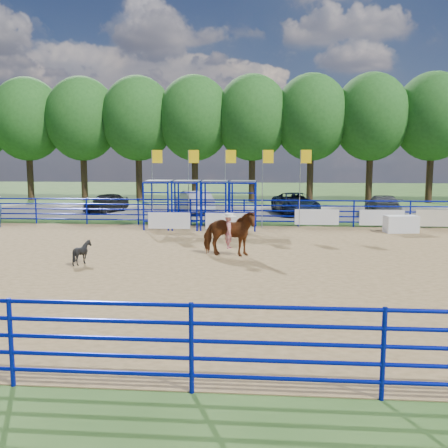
{
  "coord_description": "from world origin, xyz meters",
  "views": [
    {
      "loc": [
        1.15,
        -17.56,
        3.76
      ],
      "look_at": [
        -0.38,
        1.0,
        1.3
      ],
      "focal_mm": 40.0,
      "sensor_mm": 36.0,
      "label": 1
    }
  ],
  "objects_px": {
    "announcer_table": "(401,224)",
    "car_d": "(383,206)",
    "horse_and_rider": "(229,232)",
    "calf": "(82,252)",
    "car_b": "(194,202)",
    "car_c": "(295,204)",
    "car_a": "(106,203)"
  },
  "relations": [
    {
      "from": "horse_and_rider",
      "to": "car_a",
      "type": "xyz_separation_m",
      "value": [
        -9.69,
        15.08,
        -0.27
      ]
    },
    {
      "from": "car_b",
      "to": "calf",
      "type": "bearing_deg",
      "value": 60.58
    },
    {
      "from": "announcer_table",
      "to": "car_c",
      "type": "distance_m",
      "value": 9.37
    },
    {
      "from": "calf",
      "to": "announcer_table",
      "type": "bearing_deg",
      "value": -84.71
    },
    {
      "from": "horse_and_rider",
      "to": "calf",
      "type": "distance_m",
      "value": 5.47
    },
    {
      "from": "announcer_table",
      "to": "car_d",
      "type": "distance_m",
      "value": 7.27
    },
    {
      "from": "announcer_table",
      "to": "car_d",
      "type": "relative_size",
      "value": 0.34
    },
    {
      "from": "announcer_table",
      "to": "car_d",
      "type": "bearing_deg",
      "value": 84.18
    },
    {
      "from": "announcer_table",
      "to": "car_a",
      "type": "xyz_separation_m",
      "value": [
        -17.93,
        8.3,
        0.23
      ]
    },
    {
      "from": "announcer_table",
      "to": "car_c",
      "type": "relative_size",
      "value": 0.31
    },
    {
      "from": "announcer_table",
      "to": "car_b",
      "type": "distance_m",
      "value": 14.32
    },
    {
      "from": "calf",
      "to": "car_b",
      "type": "relative_size",
      "value": 0.18
    },
    {
      "from": "announcer_table",
      "to": "calf",
      "type": "distance_m",
      "value": 15.92
    },
    {
      "from": "horse_and_rider",
      "to": "car_d",
      "type": "height_order",
      "value": "horse_and_rider"
    },
    {
      "from": "calf",
      "to": "car_b",
      "type": "distance_m",
      "value": 16.95
    },
    {
      "from": "calf",
      "to": "car_a",
      "type": "distance_m",
      "value": 17.6
    },
    {
      "from": "car_a",
      "to": "car_c",
      "type": "xyz_separation_m",
      "value": [
        13.09,
        -0.27,
        0.05
      ]
    },
    {
      "from": "calf",
      "to": "car_d",
      "type": "height_order",
      "value": "car_d"
    },
    {
      "from": "announcer_table",
      "to": "horse_and_rider",
      "type": "height_order",
      "value": "horse_and_rider"
    },
    {
      "from": "announcer_table",
      "to": "car_c",
      "type": "height_order",
      "value": "car_c"
    },
    {
      "from": "announcer_table",
      "to": "car_b",
      "type": "bearing_deg",
      "value": 145.17
    },
    {
      "from": "car_c",
      "to": "car_d",
      "type": "relative_size",
      "value": 1.08
    },
    {
      "from": "car_b",
      "to": "car_c",
      "type": "distance_m",
      "value": 6.91
    },
    {
      "from": "horse_and_rider",
      "to": "car_b",
      "type": "height_order",
      "value": "horse_and_rider"
    },
    {
      "from": "horse_and_rider",
      "to": "car_a",
      "type": "distance_m",
      "value": 17.93
    },
    {
      "from": "car_a",
      "to": "car_d",
      "type": "height_order",
      "value": "car_d"
    },
    {
      "from": "horse_and_rider",
      "to": "car_b",
      "type": "distance_m",
      "value": 15.37
    },
    {
      "from": "car_d",
      "to": "horse_and_rider",
      "type": "bearing_deg",
      "value": 63.17
    },
    {
      "from": "car_d",
      "to": "car_c",
      "type": "bearing_deg",
      "value": -2.25
    },
    {
      "from": "horse_and_rider",
      "to": "car_a",
      "type": "bearing_deg",
      "value": 122.72
    },
    {
      "from": "car_b",
      "to": "car_a",
      "type": "bearing_deg",
      "value": -25.15
    },
    {
      "from": "car_b",
      "to": "car_c",
      "type": "relative_size",
      "value": 0.9
    }
  ]
}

